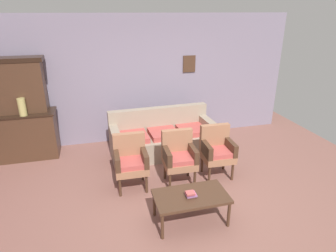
% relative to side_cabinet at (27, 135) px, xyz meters
% --- Properties ---
extents(ground_plane, '(7.68, 7.68, 0.00)m').
position_rel_side_cabinet_xyz_m(ground_plane, '(2.53, -2.25, -0.47)').
color(ground_plane, '#84564C').
extents(wall_back_with_decor, '(6.40, 0.09, 2.70)m').
position_rel_side_cabinet_xyz_m(wall_back_with_decor, '(2.53, 0.38, 0.88)').
color(wall_back_with_decor, gray).
rests_on(wall_back_with_decor, ground).
extents(side_cabinet, '(1.16, 0.55, 0.93)m').
position_rel_side_cabinet_xyz_m(side_cabinet, '(0.00, 0.00, 0.00)').
color(side_cabinet, '#472D1E').
rests_on(side_cabinet, ground).
extents(cabinet_upper_hutch, '(0.99, 0.38, 1.03)m').
position_rel_side_cabinet_xyz_m(cabinet_upper_hutch, '(0.00, 0.08, 0.98)').
color(cabinet_upper_hutch, '#472D1E').
rests_on(cabinet_upper_hutch, side_cabinet).
extents(vase_on_cabinet, '(0.14, 0.14, 0.33)m').
position_rel_side_cabinet_xyz_m(vase_on_cabinet, '(0.04, -0.17, 0.63)').
color(vase_on_cabinet, tan).
rests_on(vase_on_cabinet, side_cabinet).
extents(floral_couch, '(2.10, 0.88, 0.90)m').
position_rel_side_cabinet_xyz_m(floral_couch, '(2.60, -0.52, -0.14)').
color(floral_couch, gray).
rests_on(floral_couch, ground).
extents(armchair_row_middle, '(0.53, 0.50, 0.90)m').
position_rel_side_cabinet_xyz_m(armchair_row_middle, '(1.82, -1.59, 0.03)').
color(armchair_row_middle, '#9E6B4C').
rests_on(armchair_row_middle, ground).
extents(armchair_by_doorway, '(0.54, 0.51, 0.90)m').
position_rel_side_cabinet_xyz_m(armchair_by_doorway, '(2.62, -1.64, 0.03)').
color(armchair_by_doorway, '#9E6B4C').
rests_on(armchair_by_doorway, ground).
extents(armchair_near_couch_end, '(0.54, 0.51, 0.90)m').
position_rel_side_cabinet_xyz_m(armchair_near_couch_end, '(3.32, -1.59, 0.03)').
color(armchair_near_couch_end, '#9E6B4C').
rests_on(armchair_near_couch_end, ground).
extents(coffee_table, '(1.00, 0.56, 0.42)m').
position_rel_side_cabinet_xyz_m(coffee_table, '(2.48, -2.65, -0.09)').
color(coffee_table, '#472D1E').
rests_on(coffee_table, ground).
extents(book_stack_on_table, '(0.15, 0.12, 0.08)m').
position_rel_side_cabinet_xyz_m(book_stack_on_table, '(2.47, -2.68, -0.01)').
color(book_stack_on_table, '#97565A').
rests_on(book_stack_on_table, coffee_table).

